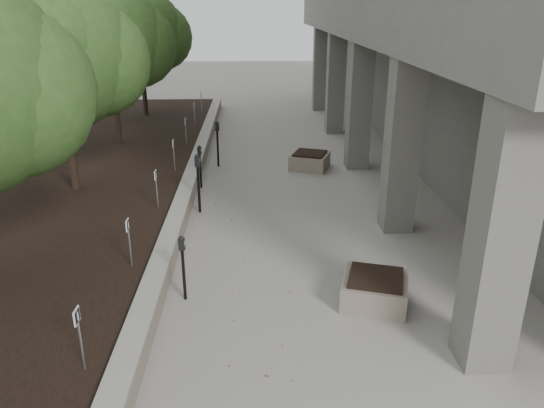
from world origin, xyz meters
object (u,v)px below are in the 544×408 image
object	(u,v)px
planter_front	(375,289)
crabapple_tree_5	(141,52)
parking_meter_5	(218,144)
planter_back	(310,160)
crabapple_tree_4	(112,65)
parking_meter_2	(183,268)
parking_meter_3	(198,184)
crabapple_tree_3	(62,87)
parking_meter_4	(200,167)

from	to	relation	value
planter_front	crabapple_tree_5	bearing A→B (deg)	114.46
parking_meter_5	planter_back	bearing A→B (deg)	-21.49
crabapple_tree_4	parking_meter_2	bearing A→B (deg)	-70.79
parking_meter_3	parking_meter_5	distance (m)	4.10
parking_meter_5	planter_back	distance (m)	3.08
parking_meter_3	crabapple_tree_4	bearing A→B (deg)	120.63
crabapple_tree_4	parking_meter_3	bearing A→B (deg)	-59.82
crabapple_tree_3	parking_meter_3	world-z (taller)	crabapple_tree_3
planter_front	planter_back	world-z (taller)	planter_back
crabapple_tree_4	planter_back	size ratio (longest dim) A/B	4.72
crabapple_tree_4	planter_back	distance (m)	7.53
parking_meter_5	planter_front	bearing A→B (deg)	-83.35
crabapple_tree_3	planter_back	size ratio (longest dim) A/B	4.72
crabapple_tree_4	planter_back	xyz separation A→B (m)	(6.65, -2.10, -2.85)
crabapple_tree_5	parking_meter_3	xyz separation A→B (m)	(3.39, -10.82, -2.34)
crabapple_tree_5	crabapple_tree_4	bearing A→B (deg)	-90.00
crabapple_tree_4	parking_meter_4	world-z (taller)	crabapple_tree_4
planter_back	parking_meter_4	bearing A→B (deg)	-152.20
parking_meter_3	parking_meter_4	world-z (taller)	parking_meter_3
parking_meter_3	planter_front	bearing A→B (deg)	-50.98
parking_meter_5	planter_back	world-z (taller)	parking_meter_5
crabapple_tree_5	planter_front	xyz separation A→B (m)	(6.96, -15.31, -2.86)
parking_meter_2	parking_meter_5	distance (m)	8.35
planter_front	planter_back	size ratio (longest dim) A/B	0.98
parking_meter_3	planter_back	bearing A→B (deg)	49.29
parking_meter_4	planter_back	xyz separation A→B (m)	(3.40, 1.79, -0.37)
parking_meter_4	planter_front	size ratio (longest dim) A/B	1.13
crabapple_tree_5	parking_meter_3	distance (m)	11.58
crabapple_tree_5	planter_back	distance (m)	10.13
parking_meter_5	planter_front	distance (m)	9.21
parking_meter_4	crabapple_tree_3	bearing A→B (deg)	-141.64
parking_meter_3	parking_meter_4	size ratio (longest dim) A/B	1.22
planter_front	parking_meter_3	bearing A→B (deg)	128.58
parking_meter_2	planter_front	xyz separation A→B (m)	(3.45, -0.23, -0.37)
crabapple_tree_3	parking_meter_2	size ratio (longest dim) A/B	4.27
crabapple_tree_3	parking_meter_3	xyz separation A→B (m)	(3.39, -0.82, -2.34)
parking_meter_2	parking_meter_3	distance (m)	4.26
crabapple_tree_3	crabapple_tree_4	distance (m)	5.00
planter_back	parking_meter_5	bearing A→B (deg)	173.12
crabapple_tree_5	parking_meter_5	bearing A→B (deg)	-61.68
crabapple_tree_3	crabapple_tree_5	xyz separation A→B (m)	(0.00, 10.00, 0.00)
parking_meter_2	crabapple_tree_4	bearing A→B (deg)	116.62
parking_meter_3	planter_front	world-z (taller)	parking_meter_3
crabapple_tree_3	planter_front	world-z (taller)	crabapple_tree_3
crabapple_tree_5	parking_meter_2	size ratio (longest dim) A/B	4.27
crabapple_tree_3	parking_meter_5	bearing A→B (deg)	42.02
parking_meter_4	parking_meter_5	bearing A→B (deg)	99.50
parking_meter_2	planter_back	distance (m)	8.59
parking_meter_5	crabapple_tree_5	bearing A→B (deg)	103.72
crabapple_tree_3	crabapple_tree_4	size ratio (longest dim) A/B	1.00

